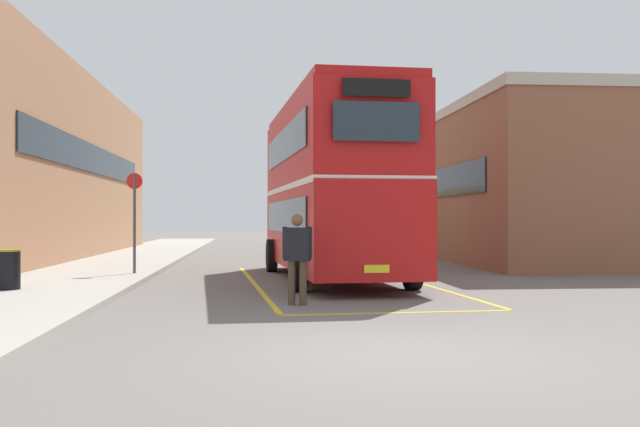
{
  "coord_description": "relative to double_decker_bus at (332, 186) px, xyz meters",
  "views": [
    {
      "loc": [
        -1.76,
        -8.82,
        1.65
      ],
      "look_at": [
        0.34,
        14.34,
        1.8
      ],
      "focal_mm": 41.23,
      "sensor_mm": 36.0,
      "label": 1
    }
  ],
  "objects": [
    {
      "name": "pedestrian_boarding",
      "position": [
        -1.27,
        -5.73,
        -1.51
      ],
      "size": [
        0.56,
        0.35,
        1.73
      ],
      "color": "#473828",
      "rests_on": "ground"
    },
    {
      "name": "bus_stop_sign",
      "position": [
        -5.36,
        0.91,
        -0.72
      ],
      "size": [
        0.44,
        0.08,
        2.75
      ],
      "color": "#4C4C51",
      "rests_on": "sidewalk_left"
    },
    {
      "name": "double_decker_bus",
      "position": [
        0.0,
        0.0,
        0.0
      ],
      "size": [
        3.44,
        10.24,
        4.75
      ],
      "color": "black",
      "rests_on": "ground"
    },
    {
      "name": "single_deck_bus",
      "position": [
        2.41,
        16.59,
        -0.87
      ],
      "size": [
        3.38,
        10.1,
        3.02
      ],
      "color": "black",
      "rests_on": "ground"
    },
    {
      "name": "sidewalk_left",
      "position": [
        -6.84,
        6.0,
        -2.44
      ],
      "size": [
        4.0,
        57.6,
        0.14
      ],
      "primitive_type": "cube",
      "color": "#A39E93",
      "rests_on": "ground"
    },
    {
      "name": "bay_marking_yellow",
      "position": [
        0.07,
        -1.91,
        -2.51
      ],
      "size": [
        5.15,
        12.39,
        0.01
      ],
      "color": "gold",
      "rests_on": "ground"
    },
    {
      "name": "litter_bin",
      "position": [
        -7.28,
        -3.55,
        -1.95
      ],
      "size": [
        0.55,
        0.55,
        0.85
      ],
      "color": "black",
      "rests_on": "sidewalk_left"
    },
    {
      "name": "depot_building_right",
      "position": [
        9.54,
        8.74,
        0.41
      ],
      "size": [
        8.88,
        15.96,
        5.85
      ],
      "color": "brown",
      "rests_on": "ground"
    },
    {
      "name": "ground_plane",
      "position": [
        -0.34,
        3.6,
        -2.51
      ],
      "size": [
        135.6,
        135.6,
        0.0
      ],
      "primitive_type": "plane",
      "color": "#66605B"
    },
    {
      "name": "brick_building_left",
      "position": [
        -11.56,
        10.36,
        1.12
      ],
      "size": [
        6.31,
        25.57,
        7.26
      ],
      "color": "#AD7A56",
      "rests_on": "ground"
    }
  ]
}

